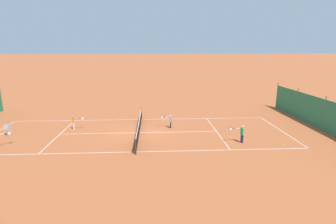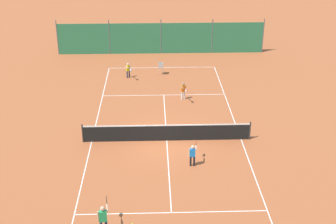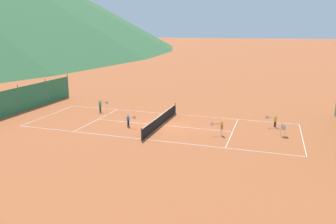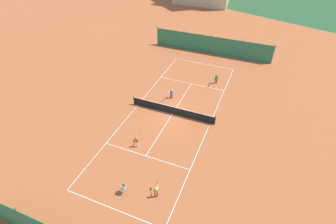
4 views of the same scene
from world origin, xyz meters
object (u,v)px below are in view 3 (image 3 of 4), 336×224
player_near_service (129,119)px  tennis_ball_mid_court (156,134)px  tennis_net (161,120)px  ball_hopper (283,128)px  player_far_baseline (221,127)px  player_near_baseline (100,105)px  tennis_ball_by_net_right (80,108)px  player_far_service (275,120)px  tennis_ball_near_corner (100,114)px

player_near_service → tennis_ball_mid_court: 3.40m
tennis_net → tennis_ball_mid_court: bearing=-170.0°
ball_hopper → player_near_service: bearing=95.8°
player_far_baseline → player_near_baseline: bearing=73.2°
tennis_net → ball_hopper: bearing=-89.3°
tennis_ball_mid_court → ball_hopper: ball_hopper is taller
player_far_baseline → tennis_ball_by_net_right: player_far_baseline is taller
player_near_service → ball_hopper: 13.06m
player_near_baseline → tennis_ball_by_net_right: (0.70, 2.91, -0.73)m
player_far_baseline → player_far_service: (3.76, -4.13, -0.03)m
player_near_service → player_far_baseline: (-0.06, -8.21, 0.01)m
player_far_baseline → tennis_ball_by_net_right: (4.69, 16.12, -0.65)m
player_far_baseline → tennis_net: bearing=77.3°
tennis_ball_mid_court → player_far_service: bearing=-61.5°
tennis_net → player_near_service: size_ratio=8.02×
tennis_net → tennis_ball_near_corner: size_ratio=139.09×
player_near_service → ball_hopper: player_near_service is taller
player_far_service → tennis_ball_near_corner: 16.89m
player_near_baseline → tennis_ball_near_corner: (-1.10, -0.49, -0.73)m
tennis_ball_mid_court → player_near_service: bearing=66.3°
tennis_net → tennis_ball_mid_court: (-2.55, -0.45, -0.47)m
tennis_ball_by_net_right → tennis_net: bearing=-108.1°
player_far_service → player_near_baseline: bearing=89.3°
tennis_ball_by_net_right → player_near_baseline: bearing=-103.6°
player_near_service → ball_hopper: bearing=-84.2°
player_near_service → ball_hopper: size_ratio=1.29×
tennis_ball_mid_court → tennis_ball_near_corner: size_ratio=1.00×
player_far_baseline → ball_hopper: bearing=-73.9°
tennis_net → tennis_ball_mid_court: size_ratio=139.09×
player_far_baseline → player_near_baseline: (3.99, 13.21, 0.08)m
tennis_ball_near_corner → ball_hopper: 17.58m
tennis_net → tennis_ball_mid_court: 2.63m
player_near_service → tennis_ball_near_corner: (2.83, 4.51, -0.64)m
player_near_baseline → tennis_ball_near_corner: 1.41m
tennis_net → player_far_baseline: 5.75m
tennis_ball_by_net_right → tennis_ball_near_corner: bearing=-118.0°
player_near_service → player_far_baseline: 8.21m
player_near_baseline → ball_hopper: size_ratio=1.47×
player_near_service → tennis_ball_by_net_right: bearing=59.6°
tennis_net → tennis_ball_by_net_right: 11.06m
tennis_net → tennis_ball_near_corner: bearing=77.1°
tennis_ball_mid_court → ball_hopper: bearing=-75.0°
player_near_service → player_near_baseline: (3.93, 5.00, 0.09)m
player_far_baseline → player_far_service: bearing=-47.7°
player_near_baseline → ball_hopper: player_near_baseline is taller
tennis_net → player_far_service: bearing=-75.6°
player_far_baseline → tennis_ball_near_corner: size_ratio=17.64×
player_near_service → player_far_service: (3.71, -12.35, -0.02)m
player_near_service → player_far_baseline: size_ratio=0.98×
tennis_ball_mid_court → tennis_ball_by_net_right: same height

